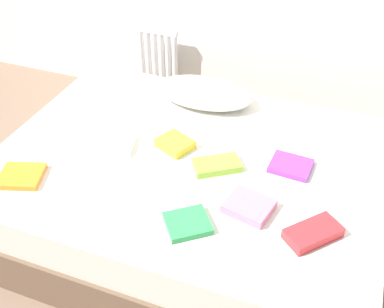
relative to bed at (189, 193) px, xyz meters
name	(u,v)px	position (x,y,z in m)	size (l,w,h in m)	color
ground_plane	(189,224)	(0.00, 0.00, -0.25)	(8.00, 8.00, 0.00)	#7F6651
bed	(189,193)	(0.00, 0.00, 0.00)	(2.00, 1.50, 0.50)	brown
radiator	(158,59)	(-0.71, 1.20, 0.12)	(0.32, 0.04, 0.49)	white
pillow	(203,93)	(-0.11, 0.53, 0.32)	(0.59, 0.33, 0.13)	white
textbook_orange	(21,176)	(-0.70, -0.45, 0.27)	(0.20, 0.18, 0.03)	orange
textbook_yellow	(175,144)	(-0.10, 0.05, 0.28)	(0.17, 0.15, 0.05)	yellow
textbook_pink	(249,206)	(0.39, -0.26, 0.27)	(0.20, 0.17, 0.04)	pink
textbook_white	(116,145)	(-0.39, -0.06, 0.27)	(0.19, 0.18, 0.03)	white
textbook_lime	(217,165)	(0.17, -0.04, 0.27)	(0.23, 0.13, 0.04)	#8CC638
textbook_red	(313,233)	(0.69, -0.33, 0.28)	(0.24, 0.12, 0.05)	red
textbook_purple	(291,166)	(0.51, 0.10, 0.27)	(0.20, 0.17, 0.03)	purple
textbook_green	(188,223)	(0.17, -0.45, 0.27)	(0.19, 0.17, 0.03)	green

